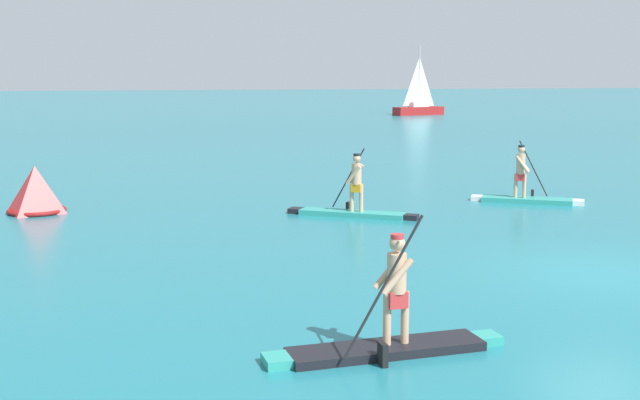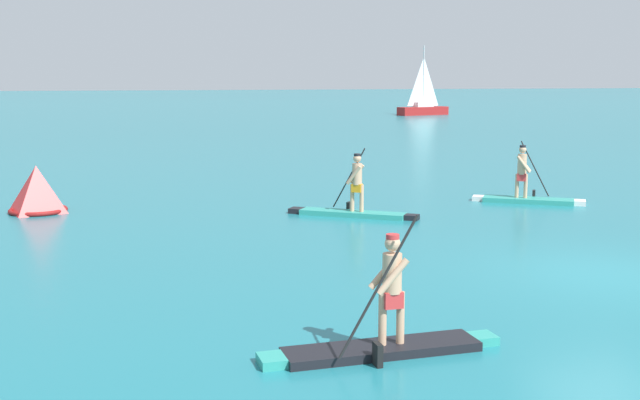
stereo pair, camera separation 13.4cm
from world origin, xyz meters
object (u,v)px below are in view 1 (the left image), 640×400
(paddleboarder_near_left, at_px, (388,332))
(paddleboarder_far_right, at_px, (526,193))
(race_marker_buoy, at_px, (36,192))
(sailboat_right_horizon, at_px, (419,106))
(paddleboarder_mid_center, at_px, (353,205))

(paddleboarder_near_left, relative_size, paddleboarder_far_right, 1.14)
(race_marker_buoy, xyz_separation_m, sailboat_right_horizon, (33.50, 48.90, 0.28))
(paddleboarder_near_left, xyz_separation_m, paddleboarder_far_right, (8.80, 10.82, -0.02))
(paddleboarder_mid_center, relative_size, paddleboarder_far_right, 1.06)
(paddleboarder_mid_center, xyz_separation_m, sailboat_right_horizon, (25.42, 52.00, 0.55))
(paddleboarder_near_left, bearing_deg, paddleboarder_far_right, -128.94)
(paddleboarder_near_left, distance_m, race_marker_buoy, 14.12)
(race_marker_buoy, height_order, sailboat_right_horizon, sailboat_right_horizon)
(race_marker_buoy, bearing_deg, paddleboarder_mid_center, -20.99)
(paddleboarder_far_right, height_order, race_marker_buoy, paddleboarder_far_right)
(sailboat_right_horizon, bearing_deg, paddleboarder_near_left, -128.44)
(paddleboarder_mid_center, bearing_deg, sailboat_right_horizon, -79.55)
(paddleboarder_far_right, bearing_deg, paddleboarder_mid_center, -138.51)
(paddleboarder_near_left, height_order, paddleboarder_mid_center, paddleboarder_near_left)
(sailboat_right_horizon, bearing_deg, race_marker_buoy, -138.18)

